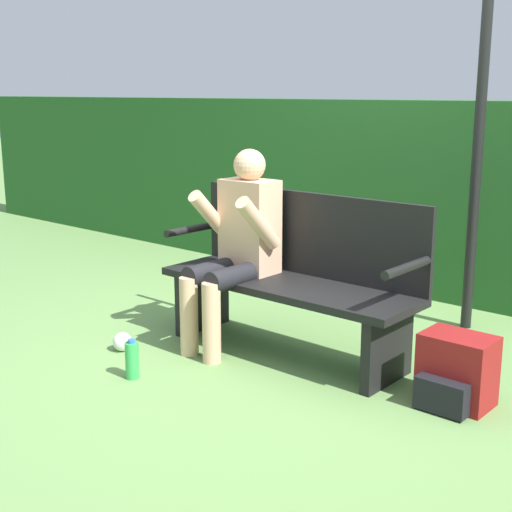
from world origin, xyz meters
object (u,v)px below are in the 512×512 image
(person_seated, at_px, (238,241))
(park_bench, at_px, (294,276))
(backpack, at_px, (456,372))
(water_bottle, at_px, (132,360))
(signpost, at_px, (481,92))
(parked_car, at_px, (404,140))

(person_seated, bearing_deg, park_bench, 22.65)
(backpack, bearing_deg, water_bottle, -150.34)
(water_bottle, xyz_separation_m, signpost, (1.02, 2.05, 1.46))
(backpack, bearing_deg, signpost, 112.40)
(person_seated, distance_m, backpack, 1.53)
(backpack, xyz_separation_m, parked_car, (-5.47, 9.12, 0.47))
(water_bottle, xyz_separation_m, parked_car, (-3.95, 9.99, 0.54))
(person_seated, bearing_deg, water_bottle, -95.03)
(backpack, distance_m, parked_car, 10.65)
(person_seated, bearing_deg, parked_car, 113.66)
(park_bench, xyz_separation_m, backpack, (1.11, -0.08, -0.30))
(backpack, bearing_deg, park_bench, 175.94)
(park_bench, relative_size, water_bottle, 7.27)
(park_bench, xyz_separation_m, water_bottle, (-0.40, -0.94, -0.37))
(backpack, relative_size, water_bottle, 1.61)
(park_bench, relative_size, person_seated, 1.36)
(signpost, distance_m, parked_car, 9.41)
(backpack, relative_size, parked_car, 0.08)
(park_bench, xyz_separation_m, signpost, (0.62, 1.11, 1.09))
(park_bench, xyz_separation_m, parked_car, (-4.36, 9.04, 0.17))
(person_seated, xyz_separation_m, backpack, (1.44, 0.06, -0.50))
(park_bench, height_order, person_seated, person_seated)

